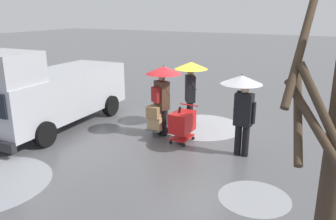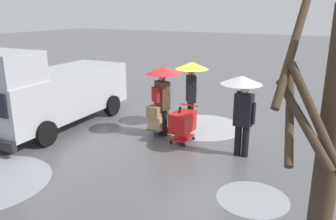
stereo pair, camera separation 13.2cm
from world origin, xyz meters
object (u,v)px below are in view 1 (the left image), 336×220
(cargo_van_parked_right, at_px, (50,92))
(pedestrian_white_side, at_px, (191,78))
(hand_dolly_boxes, at_px, (157,117))
(pedestrian_black_side, at_px, (242,96))
(bare_tree_near, at_px, (328,181))
(shopping_cart_vendor, at_px, (182,123))
(pedestrian_pink_side, at_px, (163,85))

(cargo_van_parked_right, relative_size, pedestrian_white_side, 2.52)
(hand_dolly_boxes, distance_m, pedestrian_white_side, 1.67)
(pedestrian_white_side, bearing_deg, pedestrian_black_side, 143.90)
(pedestrian_black_side, distance_m, bare_tree_near, 5.31)
(hand_dolly_boxes, relative_size, pedestrian_white_side, 0.61)
(shopping_cart_vendor, relative_size, hand_dolly_boxes, 0.79)
(pedestrian_black_side, bearing_deg, pedestrian_pink_side, -8.23)
(shopping_cart_vendor, relative_size, pedestrian_black_side, 0.49)
(pedestrian_pink_side, relative_size, pedestrian_white_side, 1.00)
(pedestrian_pink_side, bearing_deg, cargo_van_parked_right, 15.29)
(shopping_cart_vendor, xyz_separation_m, pedestrian_black_side, (-1.71, 0.14, 1.02))
(cargo_van_parked_right, bearing_deg, pedestrian_white_side, -151.53)
(shopping_cart_vendor, xyz_separation_m, pedestrian_pink_side, (0.75, -0.22, 1.00))
(hand_dolly_boxes, xyz_separation_m, pedestrian_pink_side, (-0.18, -0.05, 1.00))
(pedestrian_white_side, bearing_deg, hand_dolly_boxes, 64.89)
(cargo_van_parked_right, xyz_separation_m, shopping_cart_vendor, (-4.27, -0.75, -0.61))
(shopping_cart_vendor, bearing_deg, bare_tree_near, 128.06)
(cargo_van_parked_right, distance_m, shopping_cart_vendor, 4.38)
(pedestrian_pink_side, relative_size, bare_tree_near, 0.51)
(cargo_van_parked_right, bearing_deg, bare_tree_near, 152.67)
(cargo_van_parked_right, bearing_deg, pedestrian_pink_side, -164.71)
(cargo_van_parked_right, xyz_separation_m, pedestrian_black_side, (-5.99, -0.61, 0.41))
(pedestrian_white_side, bearing_deg, pedestrian_pink_side, 71.50)
(cargo_van_parked_right, height_order, shopping_cart_vendor, cargo_van_parked_right)
(shopping_cart_vendor, height_order, bare_tree_near, bare_tree_near)
(bare_tree_near, bearing_deg, cargo_van_parked_right, -27.33)
(shopping_cart_vendor, height_order, pedestrian_white_side, pedestrian_white_side)
(bare_tree_near, bearing_deg, pedestrian_black_side, -65.74)
(bare_tree_near, bearing_deg, pedestrian_white_side, -56.16)
(pedestrian_white_side, height_order, bare_tree_near, bare_tree_near)
(cargo_van_parked_right, distance_m, pedestrian_pink_side, 3.67)
(bare_tree_near, bearing_deg, pedestrian_pink_side, -48.17)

